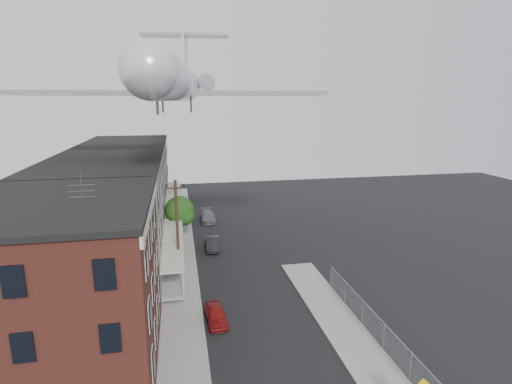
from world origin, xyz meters
TOP-DOWN VIEW (x-y plane):
  - sidewalk_left at (-5.50, 24.00)m, footprint 3.00×62.00m
  - sidewalk_right at (5.50, 6.00)m, footprint 3.00×26.00m
  - curb_left at (-4.05, 24.00)m, footprint 0.15×62.00m
  - curb_right at (4.05, 6.00)m, footprint 0.15×26.00m
  - corner_building at (-12.00, 7.00)m, footprint 10.31×12.30m
  - row_house_a at (-11.96, 16.50)m, footprint 11.98×7.00m
  - row_house_b at (-11.96, 23.50)m, footprint 11.98×7.00m
  - row_house_c at (-11.96, 30.50)m, footprint 11.98×7.00m
  - row_house_d at (-11.96, 37.50)m, footprint 11.98×7.00m
  - row_house_e at (-11.96, 44.50)m, footprint 11.98×7.00m
  - chainlink_fence at (7.00, 5.00)m, footprint 0.06×18.06m
  - utility_pole at (-5.60, 18.00)m, footprint 1.80×0.26m
  - street_tree at (-5.27, 27.92)m, footprint 3.22×3.20m
  - car_near at (-3.11, 10.35)m, footprint 1.61×3.51m
  - car_mid at (-2.05, 24.78)m, footprint 1.62×3.91m
  - car_far at (-1.80, 35.04)m, footprint 1.94×4.62m
  - airplane at (-5.21, 24.90)m, footprint 27.77×31.71m

SIDE VIEW (x-z plane):
  - sidewalk_left at x=-5.50m, z-range 0.00..0.12m
  - sidewalk_right at x=5.50m, z-range 0.00..0.12m
  - curb_left at x=-4.05m, z-range 0.00..0.14m
  - curb_right at x=4.05m, z-range 0.00..0.14m
  - car_near at x=-3.11m, z-range 0.00..1.17m
  - car_mid at x=-2.05m, z-range 0.00..1.26m
  - car_far at x=-1.80m, z-range 0.00..1.33m
  - chainlink_fence at x=7.00m, z-range 0.05..1.95m
  - street_tree at x=-5.27m, z-range 0.85..6.05m
  - utility_pole at x=-5.60m, z-range 0.17..9.17m
  - row_house_a at x=-11.96m, z-range -0.02..10.28m
  - row_house_b at x=-11.96m, z-range -0.02..10.28m
  - row_house_c at x=-11.96m, z-range -0.02..10.28m
  - row_house_d at x=-11.96m, z-range -0.02..10.28m
  - row_house_e at x=-11.96m, z-range -0.02..10.28m
  - corner_building at x=-12.00m, z-range -0.91..11.24m
  - airplane at x=-5.21m, z-range 12.77..21.91m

